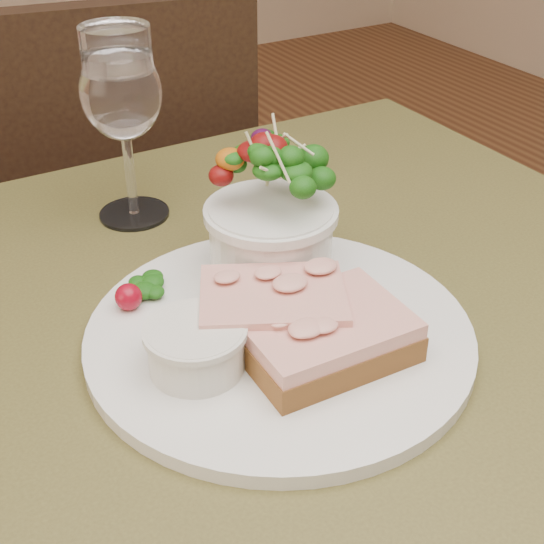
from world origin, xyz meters
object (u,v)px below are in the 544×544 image
sandwich_front (324,335)px  salad_bowl (271,209)px  ramekin (196,346)px  cafe_table (290,435)px  sandwich_back (273,308)px  wine_glass (122,98)px  dinner_plate (279,334)px  chair_far (114,333)px

sandwich_front → salad_bowl: size_ratio=0.97×
ramekin → cafe_table: bearing=3.4°
sandwich_back → wine_glass: 0.27m
cafe_table → dinner_plate: bearing=146.1°
cafe_table → ramekin: (-0.08, -0.00, 0.13)m
salad_bowl → sandwich_back: bearing=-119.1°
sandwich_front → salad_bowl: (0.02, 0.12, 0.04)m
dinner_plate → sandwich_back: 0.03m
cafe_table → sandwich_front: 0.13m
cafe_table → chair_far: (0.05, 0.68, -0.36)m
chair_far → dinner_plate: chair_far is taller
sandwich_front → wine_glass: 0.31m
chair_far → sandwich_back: (-0.06, -0.67, 0.49)m
cafe_table → ramekin: ramekin is taller
dinner_plate → sandwich_front: size_ratio=2.45×
dinner_plate → wine_glass: 0.28m
chair_far → ramekin: size_ratio=13.05×
sandwich_front → chair_far: bearing=88.0°
chair_far → sandwich_front: 0.86m
sandwich_front → dinner_plate: bearing=108.8°
ramekin → salad_bowl: salad_bowl is taller
sandwich_front → ramekin: (-0.09, 0.03, 0.00)m
sandwich_front → sandwich_back: 0.04m
cafe_table → dinner_plate: size_ratio=2.66×
cafe_table → dinner_plate: 0.11m
cafe_table → chair_far: 0.77m
sandwich_front → ramekin: ramekin is taller
wine_glass → dinner_plate: bearing=-85.0°
sandwich_back → wine_glass: (-0.01, 0.25, 0.09)m
sandwich_back → ramekin: bearing=-146.7°
chair_far → wine_glass: (-0.08, -0.42, 0.58)m
dinner_plate → sandwich_front: (0.01, -0.04, 0.02)m
cafe_table → wine_glass: size_ratio=4.57×
chair_far → ramekin: bearing=88.6°
sandwich_back → dinner_plate: bearing=47.0°
dinner_plate → ramekin: bearing=-172.0°
ramekin → wine_glass: (0.05, 0.26, 0.09)m
dinner_plate → sandwich_front: 0.05m
chair_far → wine_glass: bearing=88.9°
chair_far → sandwich_back: size_ratio=6.68×
sandwich_front → ramekin: size_ratio=1.78×
sandwich_front → ramekin: bearing=161.9°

